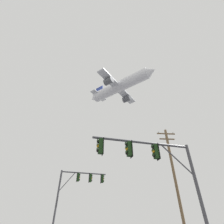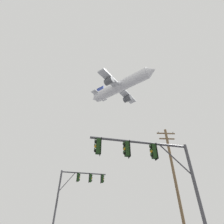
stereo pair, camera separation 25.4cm
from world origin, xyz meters
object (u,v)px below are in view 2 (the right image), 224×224
at_px(signal_pole_near, 151,160).
at_px(signal_pole_far, 78,185).
at_px(utility_pole, 174,173).
at_px(airplane, 120,86).

bearing_deg(signal_pole_near, signal_pole_far, 117.46).
bearing_deg(utility_pole, airplane, 97.77).
xyz_separation_m(signal_pole_near, utility_pole, (4.60, 7.66, 1.23)).
bearing_deg(airplane, signal_pole_near, -94.06).
bearing_deg(signal_pole_near, utility_pole, 59.05).
height_order(utility_pole, airplane, airplane).
xyz_separation_m(signal_pole_near, signal_pole_far, (-5.61, 10.79, 0.48)).
height_order(signal_pole_near, signal_pole_far, signal_pole_far).
xyz_separation_m(signal_pole_near, airplane, (1.93, 27.20, 31.35)).
relative_size(signal_pole_near, airplane, 0.34).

